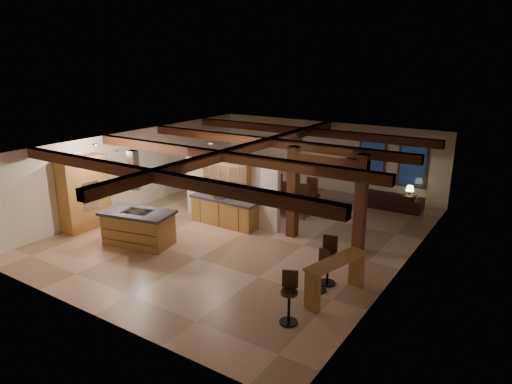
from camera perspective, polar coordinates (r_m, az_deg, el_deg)
ground at (r=14.95m, az=-1.14°, el=-4.97°), size 12.00×12.00×0.00m
room_walls at (r=14.39m, az=-1.18°, el=1.63°), size 12.00×12.00×12.00m
ceiling_beams at (r=14.17m, az=-1.21°, el=5.46°), size 10.00×12.00×0.28m
timber_posts at (r=13.63m, az=8.72°, el=0.51°), size 2.50×0.30×2.90m
partition_wall at (r=15.53m, az=-3.17°, el=0.12°), size 3.80×0.18×2.20m
pantry_cabinet at (r=15.94m, az=-20.66°, el=-0.13°), size 0.67×1.60×2.40m
back_counter at (r=15.42m, az=-3.99°, el=-2.45°), size 2.50×0.66×0.94m
upper_display_cabinet at (r=15.19m, az=-3.64°, el=2.67°), size 1.80×0.36×0.95m
range_hood at (r=13.88m, az=-14.85°, el=0.52°), size 1.10×1.10×1.40m
back_windows at (r=18.55m, az=16.62°, el=3.46°), size 2.70×0.07×1.70m
framed_art at (r=20.12m, az=4.88°, el=5.66°), size 0.65×0.05×0.85m
recessed_cans at (r=14.35m, az=-14.08°, el=5.56°), size 3.16×2.46×0.03m
kitchen_island at (r=14.27m, az=-14.49°, el=-4.31°), size 2.33×1.56×1.06m
dining_table at (r=17.01m, az=4.22°, el=-1.08°), size 2.19×1.61×0.69m
sofa at (r=17.89m, az=16.51°, el=-0.87°), size 2.34×0.99×0.68m
microwave at (r=15.35m, az=-4.59°, el=-0.24°), size 0.53×0.45×0.25m
bar_counter at (r=10.99m, az=9.98°, el=-9.84°), size 0.91×1.89×0.97m
side_table at (r=18.00m, az=18.54°, el=-1.18°), size 0.46×0.46×0.54m
table_lamp at (r=17.86m, az=18.69°, el=0.42°), size 0.30×0.30×0.36m
bar_stool_a at (r=9.95m, az=4.18°, el=-13.02°), size 0.44×0.45×1.15m
bar_stool_b at (r=11.29m, az=8.11°, el=-9.68°), size 0.37×0.38×1.04m
bar_stool_c at (r=11.61m, az=9.04°, el=-8.41°), size 0.44×0.46×1.23m
dining_chairs at (r=16.93m, az=4.24°, el=-0.23°), size 2.09×2.09×1.20m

